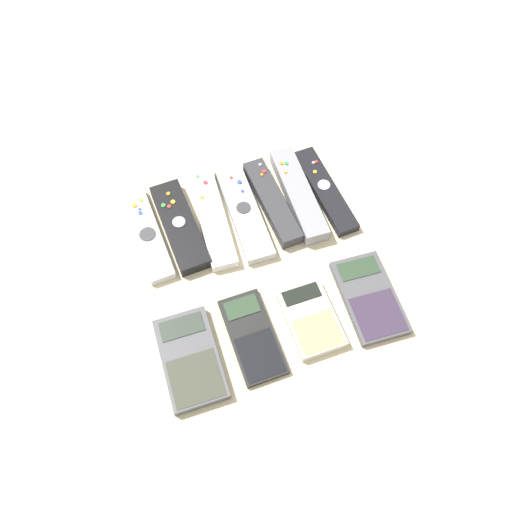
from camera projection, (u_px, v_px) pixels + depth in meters
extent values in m
plane|color=beige|center=(262.00, 275.00, 0.86)|extent=(3.00, 3.00, 0.00)
cube|color=silver|center=(148.00, 234.00, 0.89)|extent=(0.06, 0.20, 0.02)
cylinder|color=#38383D|center=(147.00, 234.00, 0.88)|extent=(0.03, 0.03, 0.00)
cylinder|color=blue|center=(140.00, 209.00, 0.91)|extent=(0.01, 0.01, 0.00)
cylinder|color=blue|center=(140.00, 213.00, 0.91)|extent=(0.01, 0.01, 0.00)
cylinder|color=orange|center=(135.00, 205.00, 0.91)|extent=(0.01, 0.01, 0.00)
cylinder|color=yellow|center=(141.00, 200.00, 0.92)|extent=(0.01, 0.01, 0.00)
cube|color=black|center=(180.00, 226.00, 0.90)|extent=(0.07, 0.19, 0.02)
cylinder|color=#99999E|center=(179.00, 222.00, 0.89)|extent=(0.02, 0.02, 0.00)
cylinder|color=yellow|center=(173.00, 202.00, 0.91)|extent=(0.01, 0.01, 0.00)
cylinder|color=orange|center=(168.00, 194.00, 0.92)|extent=(0.01, 0.01, 0.00)
cylinder|color=red|center=(169.00, 206.00, 0.90)|extent=(0.01, 0.01, 0.00)
cylinder|color=green|center=(163.00, 205.00, 0.91)|extent=(0.01, 0.01, 0.00)
cube|color=white|center=(212.00, 217.00, 0.91)|extent=(0.06, 0.22, 0.02)
cylinder|color=orange|center=(202.00, 197.00, 0.92)|extent=(0.01, 0.01, 0.00)
cylinder|color=red|center=(205.00, 183.00, 0.94)|extent=(0.01, 0.01, 0.00)
cylinder|color=green|center=(197.00, 176.00, 0.94)|extent=(0.01, 0.01, 0.00)
cube|color=#B7B7BC|center=(244.00, 212.00, 0.92)|extent=(0.05, 0.21, 0.02)
cylinder|color=#38383D|center=(243.00, 208.00, 0.91)|extent=(0.03, 0.03, 0.00)
cylinder|color=red|center=(231.00, 178.00, 0.94)|extent=(0.01, 0.01, 0.00)
cylinder|color=blue|center=(242.00, 191.00, 0.93)|extent=(0.01, 0.01, 0.00)
cylinder|color=blue|center=(240.00, 182.00, 0.94)|extent=(0.01, 0.01, 0.00)
cube|color=#333338|center=(272.00, 202.00, 0.92)|extent=(0.05, 0.19, 0.02)
cylinder|color=orange|center=(262.00, 175.00, 0.94)|extent=(0.01, 0.01, 0.00)
cylinder|color=red|center=(264.00, 171.00, 0.94)|extent=(0.01, 0.01, 0.00)
cylinder|color=silver|center=(260.00, 165.00, 0.95)|extent=(0.01, 0.01, 0.00)
cube|color=gray|center=(298.00, 194.00, 0.93)|extent=(0.05, 0.21, 0.03)
cylinder|color=green|center=(286.00, 163.00, 0.95)|extent=(0.01, 0.01, 0.00)
cylinder|color=orange|center=(285.00, 172.00, 0.94)|extent=(0.01, 0.01, 0.00)
cylinder|color=orange|center=(281.00, 163.00, 0.95)|extent=(0.01, 0.01, 0.00)
cube|color=black|center=(325.00, 190.00, 0.94)|extent=(0.05, 0.20, 0.02)
cylinder|color=silver|center=(324.00, 185.00, 0.94)|extent=(0.02, 0.02, 0.00)
cylinder|color=red|center=(316.00, 162.00, 0.97)|extent=(0.01, 0.01, 0.00)
cylinder|color=yellow|center=(315.00, 172.00, 0.95)|extent=(0.01, 0.01, 0.00)
cylinder|color=silver|center=(313.00, 163.00, 0.96)|extent=(0.01, 0.01, 0.00)
cube|color=#4C4C51|center=(190.00, 359.00, 0.78)|extent=(0.09, 0.15, 0.02)
cube|color=#333D33|center=(182.00, 327.00, 0.80)|extent=(0.07, 0.03, 0.00)
cube|color=#393C2F|center=(196.00, 378.00, 0.76)|extent=(0.08, 0.08, 0.00)
cube|color=black|center=(252.00, 336.00, 0.80)|extent=(0.07, 0.15, 0.01)
cube|color=#2D422D|center=(242.00, 307.00, 0.82)|extent=(0.06, 0.03, 0.00)
cube|color=black|center=(260.00, 355.00, 0.78)|extent=(0.06, 0.08, 0.00)
cube|color=beige|center=(311.00, 318.00, 0.81)|extent=(0.08, 0.12, 0.02)
cube|color=black|center=(302.00, 294.00, 0.83)|extent=(0.06, 0.03, 0.00)
cube|color=tan|center=(318.00, 332.00, 0.79)|extent=(0.07, 0.06, 0.00)
cube|color=#4C4C51|center=(369.00, 297.00, 0.83)|extent=(0.09, 0.16, 0.01)
cube|color=#2D422D|center=(358.00, 268.00, 0.85)|extent=(0.07, 0.04, 0.00)
cube|color=#372A40|center=(378.00, 314.00, 0.81)|extent=(0.08, 0.08, 0.00)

